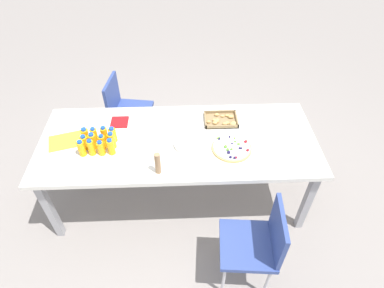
{
  "coord_description": "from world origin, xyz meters",
  "views": [
    {
      "loc": [
        0.04,
        -1.97,
        2.58
      ],
      "look_at": [
        0.11,
        -0.08,
        0.78
      ],
      "focal_mm": 30.01,
      "sensor_mm": 36.0,
      "label": 1
    }
  ],
  "objects_px": {
    "fruit_pizza": "(232,148)",
    "snack_tray": "(222,120)",
    "plate_stack": "(186,144)",
    "paper_folder": "(65,141)",
    "juice_bottle_11": "(113,135)",
    "cardboard_tube": "(158,163)",
    "juice_bottle_10": "(104,134)",
    "juice_bottle_9": "(94,135)",
    "chair_far_left": "(125,108)",
    "juice_bottle_7": "(112,140)",
    "chair_near_right": "(258,242)",
    "napkin_stack": "(119,122)",
    "party_table": "(178,145)",
    "juice_bottle_0": "(81,148)",
    "juice_bottle_1": "(91,147)",
    "juice_bottle_3": "(111,147)",
    "juice_bottle_4": "(85,142)",
    "juice_bottle_2": "(101,148)",
    "juice_bottle_5": "(93,141)",
    "juice_bottle_6": "(102,142)",
    "juice_bottle_8": "(85,135)"
  },
  "relations": [
    {
      "from": "party_table",
      "to": "cardboard_tube",
      "type": "height_order",
      "value": "cardboard_tube"
    },
    {
      "from": "juice_bottle_5",
      "to": "chair_far_left",
      "type": "bearing_deg",
      "value": 82.63
    },
    {
      "from": "chair_far_left",
      "to": "juice_bottle_2",
      "type": "height_order",
      "value": "juice_bottle_2"
    },
    {
      "from": "paper_folder",
      "to": "juice_bottle_6",
      "type": "bearing_deg",
      "value": -14.31
    },
    {
      "from": "plate_stack",
      "to": "juice_bottle_1",
      "type": "bearing_deg",
      "value": -175.26
    },
    {
      "from": "juice_bottle_0",
      "to": "juice_bottle_5",
      "type": "relative_size",
      "value": 0.97
    },
    {
      "from": "juice_bottle_2",
      "to": "juice_bottle_8",
      "type": "bearing_deg",
      "value": 134.6
    },
    {
      "from": "juice_bottle_4",
      "to": "snack_tray",
      "type": "distance_m",
      "value": 1.18
    },
    {
      "from": "juice_bottle_7",
      "to": "juice_bottle_5",
      "type": "bearing_deg",
      "value": -178.6
    },
    {
      "from": "juice_bottle_0",
      "to": "juice_bottle_4",
      "type": "height_order",
      "value": "juice_bottle_0"
    },
    {
      "from": "snack_tray",
      "to": "plate_stack",
      "type": "xyz_separation_m",
      "value": [
        -0.32,
        -0.3,
        0.0
      ]
    },
    {
      "from": "juice_bottle_9",
      "to": "snack_tray",
      "type": "distance_m",
      "value": 1.09
    },
    {
      "from": "chair_near_right",
      "to": "juice_bottle_7",
      "type": "relative_size",
      "value": 5.54
    },
    {
      "from": "juice_bottle_4",
      "to": "paper_folder",
      "type": "xyz_separation_m",
      "value": [
        -0.19,
        0.08,
        -0.06
      ]
    },
    {
      "from": "juice_bottle_10",
      "to": "paper_folder",
      "type": "bearing_deg",
      "value": 179.34
    },
    {
      "from": "juice_bottle_11",
      "to": "cardboard_tube",
      "type": "bearing_deg",
      "value": -43.39
    },
    {
      "from": "juice_bottle_7",
      "to": "plate_stack",
      "type": "bearing_deg",
      "value": -1.23
    },
    {
      "from": "party_table",
      "to": "juice_bottle_10",
      "type": "height_order",
      "value": "juice_bottle_10"
    },
    {
      "from": "chair_far_left",
      "to": "juice_bottle_2",
      "type": "bearing_deg",
      "value": 6.31
    },
    {
      "from": "chair_far_left",
      "to": "snack_tray",
      "type": "xyz_separation_m",
      "value": [
        0.96,
        -0.58,
        0.27
      ]
    },
    {
      "from": "chair_near_right",
      "to": "chair_far_left",
      "type": "bearing_deg",
      "value": 39.67
    },
    {
      "from": "juice_bottle_2",
      "to": "juice_bottle_10",
      "type": "bearing_deg",
      "value": 88.25
    },
    {
      "from": "chair_near_right",
      "to": "juice_bottle_2",
      "type": "distance_m",
      "value": 1.38
    },
    {
      "from": "juice_bottle_10",
      "to": "juice_bottle_9",
      "type": "bearing_deg",
      "value": -174.27
    },
    {
      "from": "juice_bottle_2",
      "to": "juice_bottle_10",
      "type": "xyz_separation_m",
      "value": [
        0.0,
        0.15,
        0.01
      ]
    },
    {
      "from": "juice_bottle_4",
      "to": "juice_bottle_2",
      "type": "bearing_deg",
      "value": -27.0
    },
    {
      "from": "juice_bottle_1",
      "to": "napkin_stack",
      "type": "distance_m",
      "value": 0.42
    },
    {
      "from": "chair_far_left",
      "to": "juice_bottle_7",
      "type": "bearing_deg",
      "value": 11.05
    },
    {
      "from": "juice_bottle_1",
      "to": "juice_bottle_2",
      "type": "distance_m",
      "value": 0.08
    },
    {
      "from": "chair_far_left",
      "to": "snack_tray",
      "type": "distance_m",
      "value": 1.15
    },
    {
      "from": "chair_near_right",
      "to": "fruit_pizza",
      "type": "distance_m",
      "value": 0.75
    },
    {
      "from": "chair_far_left",
      "to": "juice_bottle_11",
      "type": "relative_size",
      "value": 6.02
    },
    {
      "from": "juice_bottle_0",
      "to": "chair_near_right",
      "type": "bearing_deg",
      "value": -27.15
    },
    {
      "from": "chair_near_right",
      "to": "fruit_pizza",
      "type": "height_order",
      "value": "chair_near_right"
    },
    {
      "from": "juice_bottle_2",
      "to": "snack_tray",
      "type": "xyz_separation_m",
      "value": [
        1.0,
        0.37,
        -0.05
      ]
    },
    {
      "from": "party_table",
      "to": "juice_bottle_9",
      "type": "xyz_separation_m",
      "value": [
        -0.68,
        0.0,
        0.13
      ]
    },
    {
      "from": "chair_far_left",
      "to": "juice_bottle_6",
      "type": "height_order",
      "value": "juice_bottle_6"
    },
    {
      "from": "chair_far_left",
      "to": "juice_bottle_3",
      "type": "bearing_deg",
      "value": 11.08
    },
    {
      "from": "juice_bottle_8",
      "to": "paper_folder",
      "type": "height_order",
      "value": "juice_bottle_8"
    },
    {
      "from": "juice_bottle_0",
      "to": "juice_bottle_1",
      "type": "bearing_deg",
      "value": 4.19
    },
    {
      "from": "fruit_pizza",
      "to": "snack_tray",
      "type": "xyz_separation_m",
      "value": [
        -0.04,
        0.35,
        0.0
      ]
    },
    {
      "from": "juice_bottle_2",
      "to": "party_table",
      "type": "bearing_deg",
      "value": 13.26
    },
    {
      "from": "juice_bottle_6",
      "to": "paper_folder",
      "type": "bearing_deg",
      "value": 165.69
    },
    {
      "from": "party_table",
      "to": "juice_bottle_3",
      "type": "xyz_separation_m",
      "value": [
        -0.53,
        -0.14,
        0.13
      ]
    },
    {
      "from": "juice_bottle_11",
      "to": "napkin_stack",
      "type": "xyz_separation_m",
      "value": [
        0.02,
        0.23,
        -0.06
      ]
    },
    {
      "from": "juice_bottle_11",
      "to": "juice_bottle_0",
      "type": "bearing_deg",
      "value": -144.97
    },
    {
      "from": "juice_bottle_8",
      "to": "snack_tray",
      "type": "distance_m",
      "value": 1.17
    },
    {
      "from": "party_table",
      "to": "plate_stack",
      "type": "height_order",
      "value": "plate_stack"
    },
    {
      "from": "juice_bottle_11",
      "to": "cardboard_tube",
      "type": "relative_size",
      "value": 0.73
    },
    {
      "from": "plate_stack",
      "to": "paper_folder",
      "type": "xyz_separation_m",
      "value": [
        -1.01,
        0.09,
        -0.01
      ]
    }
  ]
}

